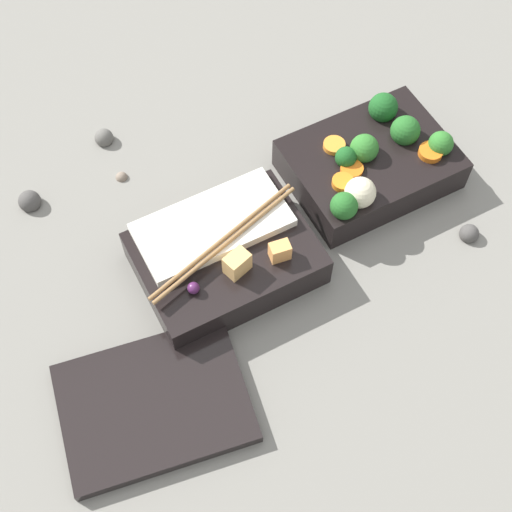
# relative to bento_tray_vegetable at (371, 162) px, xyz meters

# --- Properties ---
(ground_plane) EXTENTS (3.00, 3.00, 0.00)m
(ground_plane) POSITION_rel_bento_tray_vegetable_xyz_m (0.13, 0.02, -0.03)
(ground_plane) COLOR slate
(bento_tray_vegetable) EXTENTS (0.21, 0.15, 0.08)m
(bento_tray_vegetable) POSITION_rel_bento_tray_vegetable_xyz_m (0.00, 0.00, 0.00)
(bento_tray_vegetable) COLOR black
(bento_tray_vegetable) RESTS_ON ground_plane
(bento_tray_rice) EXTENTS (0.22, 0.15, 0.08)m
(bento_tray_rice) POSITION_rel_bento_tray_vegetable_xyz_m (0.23, 0.03, -0.00)
(bento_tray_rice) COLOR black
(bento_tray_rice) RESTS_ON ground_plane
(bento_lid) EXTENTS (0.23, 0.18, 0.02)m
(bento_lid) POSITION_rel_bento_tray_vegetable_xyz_m (0.38, 0.16, -0.02)
(bento_lid) COLOR black
(bento_lid) RESTS_ON ground_plane
(pebble_0) EXTENTS (0.03, 0.03, 0.03)m
(pebble_0) POSITION_rel_bento_tray_vegetable_xyz_m (0.41, -0.17, -0.02)
(pebble_0) COLOR #474442
(pebble_0) RESTS_ON ground_plane
(pebble_1) EXTENTS (0.02, 0.02, 0.02)m
(pebble_1) POSITION_rel_bento_tray_vegetable_xyz_m (-0.06, 0.14, -0.02)
(pebble_1) COLOR #474442
(pebble_1) RESTS_ON ground_plane
(pebble_2) EXTENTS (0.02, 0.02, 0.02)m
(pebble_2) POSITION_rel_bento_tray_vegetable_xyz_m (0.29, -0.15, -0.03)
(pebble_2) COLOR #7A6B5B
(pebble_2) RESTS_ON ground_plane
(pebble_3) EXTENTS (0.03, 0.03, 0.03)m
(pebble_3) POSITION_rel_bento_tray_vegetable_xyz_m (0.29, -0.22, -0.02)
(pebble_3) COLOR #595651
(pebble_3) RESTS_ON ground_plane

